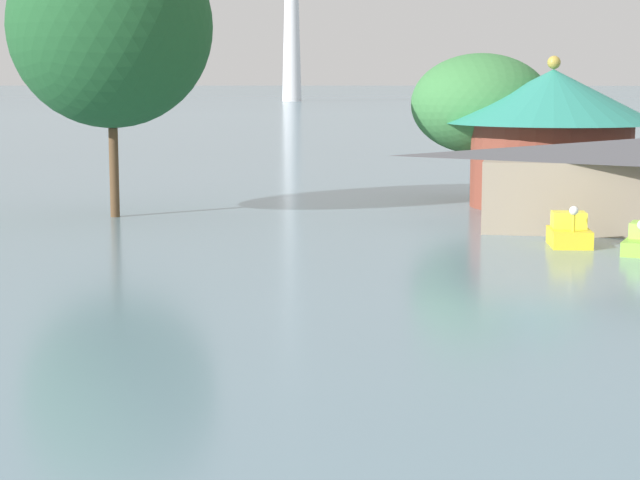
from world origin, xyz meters
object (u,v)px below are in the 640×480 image
at_px(pedal_boat_yellow, 569,232).
at_px(shoreline_tree_mid, 481,104).
at_px(green_roof_pavilion, 552,129).
at_px(shoreline_tree_tall_left, 110,26).

height_order(pedal_boat_yellow, shoreline_tree_mid, shoreline_tree_mid).
xyz_separation_m(green_roof_pavilion, shoreline_tree_mid, (-3.87, 2.16, 1.24)).
bearing_deg(pedal_boat_yellow, green_roof_pavilion, 175.71).
bearing_deg(shoreline_tree_tall_left, green_roof_pavilion, 22.23).
xyz_separation_m(pedal_boat_yellow, green_roof_pavilion, (-0.59, 14.45, 3.57)).
xyz_separation_m(green_roof_pavilion, shoreline_tree_tall_left, (-21.19, -8.66, 5.15)).
height_order(shoreline_tree_tall_left, shoreline_tree_mid, shoreline_tree_tall_left).
distance_m(green_roof_pavilion, shoreline_tree_mid, 4.60).
relative_size(green_roof_pavilion, shoreline_tree_mid, 1.37).
bearing_deg(green_roof_pavilion, shoreline_tree_tall_left, -157.77).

